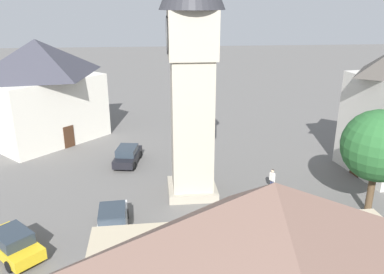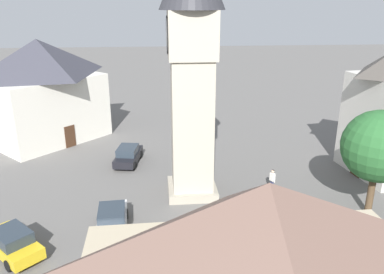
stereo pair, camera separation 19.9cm
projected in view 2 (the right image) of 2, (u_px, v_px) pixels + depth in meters
name	position (u px, v px, depth m)	size (l,w,h in m)	color
ground_plane	(192.00, 192.00, 27.93)	(200.00, 200.00, 0.00)	#605E5B
clock_tower	(192.00, 47.00, 24.50)	(4.16, 4.16, 17.88)	#A59C89
car_blue_kerb	(128.00, 155.00, 32.81)	(4.36, 2.37, 1.53)	black
car_silver_kerb	(112.00, 219.00, 23.05)	(4.23, 2.01, 1.53)	white
car_red_corner	(12.00, 242.00, 20.82)	(4.15, 4.07, 1.53)	gold
pedestrian	(272.00, 178.00, 27.87)	(0.50, 0.36, 1.69)	#2D3351
tree	(379.00, 147.00, 23.57)	(4.53, 4.53, 6.99)	brown
building_terrace_right	(42.00, 89.00, 37.49)	(13.36, 13.31, 9.90)	silver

